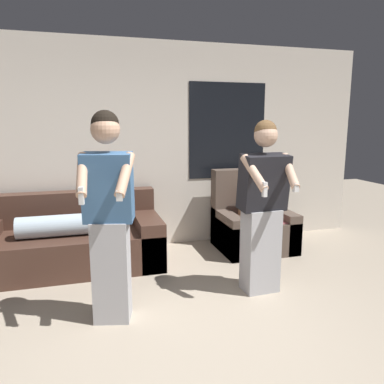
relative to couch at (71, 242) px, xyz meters
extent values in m
plane|color=tan|center=(0.92, -2.21, -0.30)|extent=(14.00, 14.00, 0.00)
cube|color=silver|center=(0.92, 0.52, 1.05)|extent=(6.33, 0.06, 2.70)
cube|color=black|center=(2.12, 0.49, 1.25)|extent=(1.10, 0.01, 1.30)
cube|color=#472D23|center=(0.00, -0.04, -0.08)|extent=(2.06, 0.98, 0.43)
cube|color=#472D23|center=(0.00, 0.33, 0.33)|extent=(2.06, 0.22, 0.41)
cube|color=#472D23|center=(0.89, -0.04, -0.01)|extent=(0.28, 0.98, 0.57)
cylinder|color=silver|center=(0.00, -0.17, 0.25)|extent=(1.10, 0.24, 0.24)
cube|color=brown|center=(2.31, -0.05, -0.09)|extent=(0.94, 0.82, 0.42)
cube|color=brown|center=(2.31, 0.26, 0.44)|extent=(0.94, 0.20, 0.62)
cube|color=brown|center=(1.93, -0.05, -0.04)|extent=(0.18, 0.82, 0.52)
cube|color=brown|center=(2.69, -0.05, -0.04)|extent=(0.18, 0.82, 0.52)
cube|color=#994C51|center=(2.31, -0.09, 0.13)|extent=(0.80, 0.66, 0.01)
cube|color=tan|center=(2.31, 0.01, 0.32)|extent=(0.36, 0.14, 0.36)
cube|color=#B2B2B7|center=(0.37, -1.35, 0.14)|extent=(0.35, 0.30, 0.87)
cube|color=#3D6693|center=(0.37, -1.36, 0.86)|extent=(0.44, 0.34, 0.57)
sphere|color=tan|center=(0.37, -1.37, 1.32)|extent=(0.23, 0.23, 0.23)
sphere|color=black|center=(0.37, -1.36, 1.36)|extent=(0.22, 0.22, 0.22)
cylinder|color=tan|center=(0.18, -1.47, 0.98)|extent=(0.11, 0.36, 0.33)
cube|color=white|center=(0.16, -1.62, 0.85)|extent=(0.04, 0.04, 0.13)
cylinder|color=tan|center=(0.49, -1.55, 0.98)|extent=(0.22, 0.36, 0.33)
cube|color=white|center=(0.43, -1.69, 0.85)|extent=(0.05, 0.05, 0.08)
cube|color=#B2B2B7|center=(1.84, -1.19, 0.12)|extent=(0.35, 0.26, 0.84)
cube|color=black|center=(1.84, -1.21, 0.81)|extent=(0.46, 0.30, 0.56)
sphere|color=#DBAD8E|center=(1.84, -1.22, 1.25)|extent=(0.22, 0.22, 0.22)
sphere|color=brown|center=(1.84, -1.21, 1.29)|extent=(0.21, 0.21, 0.21)
cylinder|color=#DBAD8E|center=(1.66, -1.37, 0.93)|extent=(0.16, 0.36, 0.32)
cube|color=white|center=(1.69, -1.51, 0.80)|extent=(0.04, 0.04, 0.13)
cylinder|color=#DBAD8E|center=(2.03, -1.35, 0.93)|extent=(0.13, 0.36, 0.32)
cube|color=white|center=(2.01, -1.50, 0.80)|extent=(0.05, 0.04, 0.08)
camera|label=1|loc=(0.20, -4.41, 1.38)|focal=35.00mm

